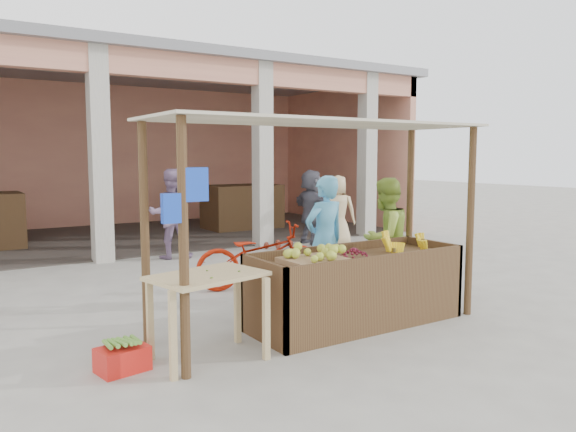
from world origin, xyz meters
TOP-DOWN VIEW (x-y plane):
  - ground at (0.00, 0.00)m, footprint 60.00×60.00m
  - market_building at (0.05, 8.93)m, footprint 14.40×6.40m
  - fruit_stall at (0.50, 0.00)m, footprint 2.60×0.95m
  - stall_awning at (-0.01, 0.06)m, footprint 4.09×1.35m
  - banana_heap at (1.28, -0.05)m, footprint 1.02×0.56m
  - melon_tray at (-0.13, -0.01)m, footprint 0.68×0.59m
  - berry_heap at (0.41, -0.05)m, footprint 0.45×0.37m
  - side_table at (-1.48, -0.14)m, footprint 1.19×0.92m
  - papaya_pile at (-1.48, -0.14)m, footprint 0.71×0.40m
  - red_crate at (-2.29, 0.02)m, footprint 0.49×0.39m
  - plantain_bundle at (-2.29, 0.02)m, footprint 0.35×0.25m
  - produce_sacks at (2.61, 5.18)m, footprint 1.00×0.75m
  - vendor_blue at (0.74, 0.97)m, footprint 0.73×0.55m
  - vendor_green at (1.63, 0.74)m, footprint 0.94×0.65m
  - motorcycle at (0.40, 2.15)m, footprint 1.28×2.11m
  - shopper_c at (3.73, 4.54)m, footprint 1.00×0.95m
  - shopper_d at (3.54, 5.25)m, footprint 0.70×1.66m
  - shopper_f at (0.22, 5.29)m, footprint 1.04×0.77m

SIDE VIEW (x-z plane):
  - ground at x=0.00m, z-range 0.00..0.00m
  - red_crate at x=-2.29m, z-range 0.00..0.23m
  - plantain_bundle at x=-2.29m, z-range 0.23..0.30m
  - produce_sacks at x=2.61m, z-range 0.00..0.61m
  - fruit_stall at x=0.50m, z-range 0.00..0.80m
  - motorcycle at x=0.40m, z-range 0.00..1.04m
  - side_table at x=-1.48m, z-range 0.29..1.15m
  - berry_heap at x=0.41m, z-range 0.80..0.94m
  - shopper_c at x=3.73m, z-range 0.00..1.75m
  - melon_tray at x=-0.13m, z-range 0.79..0.98m
  - shopper_d at x=3.54m, z-range 0.00..1.78m
  - banana_heap at x=1.28m, z-range 0.80..0.99m
  - vendor_green at x=1.63m, z-range 0.00..1.79m
  - vendor_blue at x=0.74m, z-range 0.00..1.85m
  - shopper_f at x=0.22m, z-range 0.00..1.91m
  - papaya_pile at x=-1.48m, z-range 0.86..1.06m
  - stall_awning at x=-0.01m, z-range 0.78..3.17m
  - market_building at x=0.05m, z-range 0.60..4.80m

